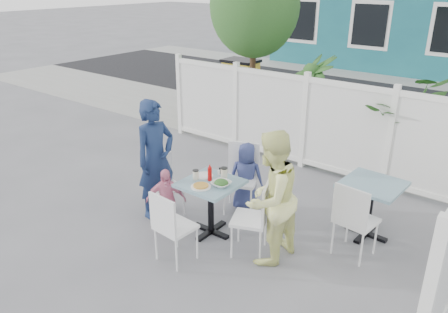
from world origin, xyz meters
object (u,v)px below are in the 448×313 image
Objects in this scene: utility_cabinet at (240,91)px; chair_near at (170,223)px; spare_table at (371,195)px; boy at (246,177)px; chair_back at (242,172)px; chair_left at (164,181)px; main_table at (211,194)px; chair_right at (256,213)px; toddler at (166,201)px; man at (156,159)px; woman at (270,198)px.

chair_near is (2.65, -5.03, -0.14)m from utility_cabinet.
chair_near is at bearing -128.91° from spare_table.
chair_back is at bearing 8.42° from boy.
chair_left is (-2.48, -1.18, -0.08)m from spare_table.
main_table is 0.78m from chair_near.
boy is at bearing 18.51° from chair_right.
chair_near is at bearing -86.75° from main_table.
spare_table is 0.75× the size of boy.
chair_left is 0.92× the size of chair_right.
spare_table is 0.80× the size of chair_right.
chair_back reaches higher than chair_near.
chair_near is at bearing 70.98° from boy.
utility_cabinet is 5.23m from spare_table.
utility_cabinet is 4.31m from chair_back.
toddler is at bearing -66.91° from utility_cabinet.
chair_near is 1.02× the size of toddler.
toddler is (0.42, -0.25, -0.39)m from man.
boy reaches higher than chair_near.
boy is at bearing 26.63° from toddler.
spare_table is at bearing -37.61° from utility_cabinet.
utility_cabinet reaches higher than boy.
chair_back is 1.18m from toddler.
chair_near is (0.89, -0.79, 0.02)m from chair_left.
chair_right is 1.01m from chair_near.
boy is (0.83, 0.80, -0.00)m from chair_left.
utility_cabinet is 5.52m from woman.
spare_table is (1.63, 1.19, 0.01)m from main_table.
chair_near is at bearing 115.84° from chair_right.
chair_back is 0.98× the size of boy.
woman is 1.26m from boy.
spare_table is 0.83× the size of chair_near.
woman reaches higher than chair_left.
chair_right is 0.95× the size of chair_back.
spare_table is at bearing 129.50° from chair_left.
toddler reaches higher than main_table.
main_table is 2.02m from spare_table.
boy reaches higher than chair_right.
utility_cabinet is at bearing -137.50° from woman.
chair_near is at bearing -63.99° from utility_cabinet.
chair_back is at bearing -126.35° from woman.
utility_cabinet is 1.55× the size of chair_left.
chair_back is (-1.71, -0.41, -0.01)m from spare_table.
spare_table is at bearing 36.14° from main_table.
man is 1.04× the size of woman.
spare_table is 1.76m from chair_back.
woman is at bearing -28.29° from toddler.
boy is at bearing 147.93° from chair_left.
chair_right is at bearing -1.62° from main_table.
main_table is 0.81m from boy.
chair_right is at bearing 102.93° from chair_left.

